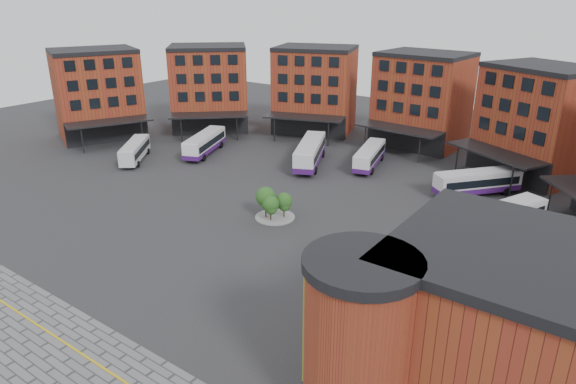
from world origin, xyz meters
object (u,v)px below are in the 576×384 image
Objects in this scene: bus_f at (502,218)px; bus_c at (310,152)px; tree_island at (272,202)px; bus_d at (370,156)px; bus_a at (135,150)px; bus_e at (477,182)px; bus_b at (205,143)px; blue_car at (374,379)px.

bus_c is at bearing -170.39° from bus_f.
tree_island is 0.36× the size of bus_c.
tree_island is at bearing -104.94° from bus_d.
bus_e is at bearing -18.31° from bus_a.
bus_c is at bearing -134.81° from bus_e.
bus_b is at bearing -172.85° from bus_d.
bus_a is 0.86× the size of bus_d.
bus_b reaches higher than bus_e.
blue_car is (4.96, -37.07, -0.92)m from bus_e.
bus_c is at bearing 111.43° from tree_island.
bus_b reaches higher than blue_car.
tree_island reaches higher than bus_d.
tree_island reaches higher than blue_car.
tree_island is at bearing 50.03° from blue_car.
bus_c is (21.92, 13.37, 0.24)m from bus_a.
tree_island reaches higher than bus_f.
bus_a is 2.05× the size of blue_car.
tree_island is at bearing -46.63° from bus_a.
bus_f reaches higher than bus_d.
bus_f is (28.28, -6.99, -0.20)m from bus_c.
bus_d reaches higher than bus_a.
tree_island reaches higher than bus_c.
bus_e reaches higher than blue_car.
bus_a is at bearing -173.23° from bus_c.
bus_b is 2.51× the size of blue_car.
bus_f is (21.20, 11.06, -0.27)m from tree_island.
bus_d is at bearing 175.22° from bus_f.
bus_e is 10.64m from bus_f.
tree_island is at bearing -128.97° from bus_f.
bus_a is at bearing -121.17° from bus_e.
bus_b is 16.74m from bus_c.
blue_car is (20.66, -39.17, -0.84)m from bus_d.
bus_a is 0.82× the size of bus_f.
bus_e is at bearing 51.93° from tree_island.
tree_island is 0.42× the size of bus_d.
bus_c reaches higher than bus_e.
tree_island is 0.99× the size of blue_car.
bus_b is 0.91× the size of bus_c.
bus_f is at bearing -42.78° from bus_d.
bus_e is (15.70, -2.10, 0.07)m from bus_d.
bus_f is at bearing 27.54° from tree_island.
tree_island reaches higher than bus_b.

